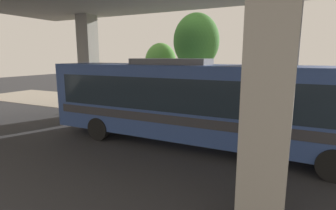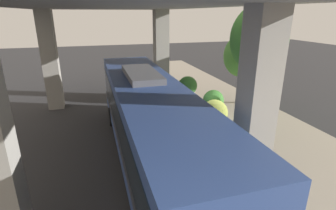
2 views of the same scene
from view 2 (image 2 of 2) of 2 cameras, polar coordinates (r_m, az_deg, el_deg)
name	(u,v)px [view 2 (image 2 of 2)]	position (r m, az deg, el deg)	size (l,w,h in m)	color
ground_plane	(197,128)	(14.08, 6.38, -4.92)	(80.00, 80.00, 0.00)	#2D2D30
sidewalk_strip	(247,121)	(15.42, 16.77, -3.42)	(6.00, 40.00, 0.02)	gray
overpass	(114,12)	(11.85, -11.75, 19.17)	(9.40, 19.02, 6.61)	#9E998E
bus	(149,119)	(10.17, -4.14, -2.96)	(2.62, 12.94, 3.52)	#334C8C
fire_hydrant	(181,86)	(19.79, 2.78, 4.05)	(0.50, 0.24, 1.07)	gold
planter_front	(213,103)	(15.33, 9.80, 0.41)	(1.19, 1.19, 1.63)	#9E998E
planter_middle	(214,116)	(13.35, 10.03, -2.43)	(1.33, 1.33, 1.73)	#9E998E
planter_back	(188,89)	(17.79, 4.28, 3.60)	(1.27, 1.27, 1.78)	#9E998E
street_tree_near	(259,39)	(14.37, 19.16, 13.46)	(2.87, 2.87, 6.27)	brown
street_tree_far	(241,56)	(17.64, 15.69, 10.24)	(2.26, 2.26, 4.56)	brown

